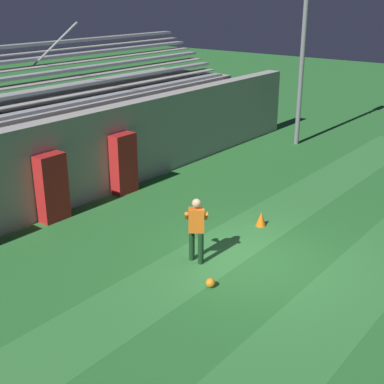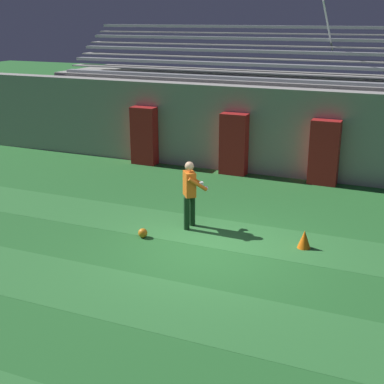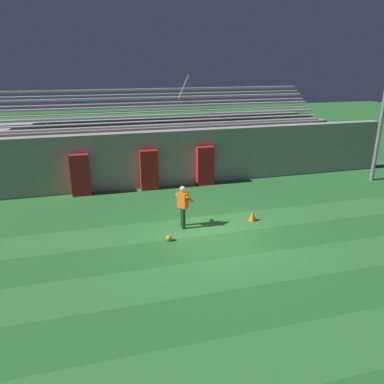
{
  "view_description": "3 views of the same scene",
  "coord_description": "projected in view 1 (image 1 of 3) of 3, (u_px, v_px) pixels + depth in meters",
  "views": [
    {
      "loc": [
        -10.27,
        -6.12,
        6.31
      ],
      "look_at": [
        -0.71,
        1.4,
        1.71
      ],
      "focal_mm": 50.0,
      "sensor_mm": 36.0,
      "label": 1
    },
    {
      "loc": [
        3.84,
        -10.13,
        4.96
      ],
      "look_at": [
        -0.81,
        0.96,
        0.97
      ],
      "focal_mm": 50.0,
      "sensor_mm": 36.0,
      "label": 2
    },
    {
      "loc": [
        -4.09,
        -11.73,
        6.07
      ],
      "look_at": [
        -0.72,
        0.55,
        1.6
      ],
      "focal_mm": 35.0,
      "sensor_mm": 36.0,
      "label": 3
    }
  ],
  "objects": [
    {
      "name": "turf_stripe_far",
      "position": [
        221.0,
        249.0,
        13.91
      ],
      "size": [
        28.0,
        1.75,
        0.01
      ],
      "primitive_type": "cube",
      "color": "#337A38",
      "rests_on": "ground"
    },
    {
      "name": "padding_pillar_gate_right",
      "position": [
        124.0,
        164.0,
        17.48
      ],
      "size": [
        0.87,
        0.44,
        1.99
      ],
      "primitive_type": "cube",
      "color": "#B21E1E",
      "rests_on": "ground"
    },
    {
      "name": "soccer_ball",
      "position": [
        211.0,
        283.0,
        12.09
      ],
      "size": [
        0.22,
        0.22,
        0.22
      ],
      "primitive_type": "sphere",
      "color": "orange",
      "rests_on": "ground"
    },
    {
      "name": "padding_pillar_gate_left",
      "position": [
        52.0,
        188.0,
        15.35
      ],
      "size": [
        0.87,
        0.44,
        1.99
      ],
      "primitive_type": "cube",
      "color": "#B21E1E",
      "rests_on": "ground"
    },
    {
      "name": "goalkeeper",
      "position": [
        196.0,
        226.0,
        12.95
      ],
      "size": [
        0.73,
        0.74,
        1.67
      ],
      "color": "#143319",
      "rests_on": "ground"
    },
    {
      "name": "ground_plane",
      "position": [
        254.0,
        260.0,
        13.33
      ],
      "size": [
        80.0,
        80.0,
        0.0
      ],
      "primitive_type": "plane",
      "color": "#286B2D"
    },
    {
      "name": "back_wall",
      "position": [
        77.0,
        159.0,
        16.59
      ],
      "size": [
        24.0,
        0.6,
        2.8
      ],
      "primitive_type": "cube",
      "color": "#999691",
      "rests_on": "ground"
    },
    {
      "name": "turf_stripe_mid",
      "position": [
        349.0,
        293.0,
        11.88
      ],
      "size": [
        28.0,
        1.75,
        0.01
      ],
      "primitive_type": "cube",
      "color": "#337A38",
      "rests_on": "ground"
    },
    {
      "name": "floodlight_pole",
      "position": [
        306.0,
        7.0,
        21.42
      ],
      "size": [
        0.9,
        0.36,
        9.15
      ],
      "color": "slate",
      "rests_on": "ground"
    },
    {
      "name": "traffic_cone",
      "position": [
        261.0,
        219.0,
        15.21
      ],
      "size": [
        0.3,
        0.3,
        0.42
      ],
      "primitive_type": "cone",
      "color": "orange",
      "rests_on": "ground"
    },
    {
      "name": "bleacher_stand",
      "position": [
        31.0,
        143.0,
        17.91
      ],
      "size": [
        18.0,
        4.05,
        5.43
      ],
      "color": "#999691",
      "rests_on": "ground"
    }
  ]
}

